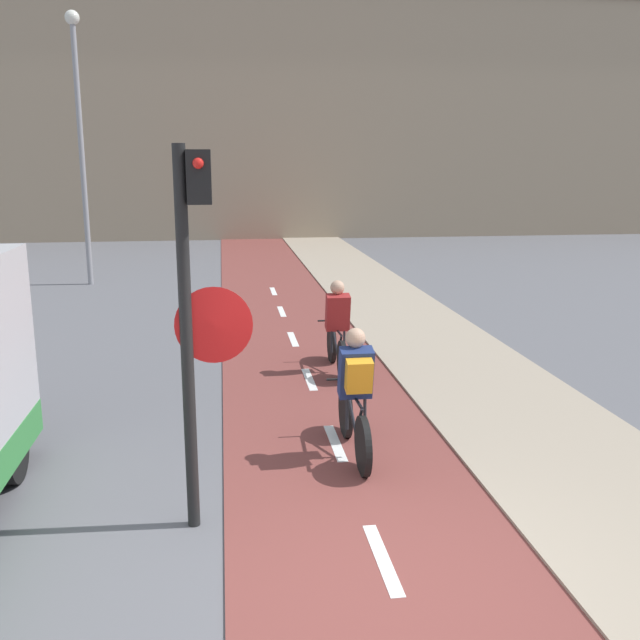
{
  "coord_description": "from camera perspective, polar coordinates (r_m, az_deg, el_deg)",
  "views": [
    {
      "loc": [
        -1.23,
        -4.69,
        3.23
      ],
      "look_at": [
        0.0,
        4.31,
        1.2
      ],
      "focal_mm": 40.0,
      "sensor_mm": 36.0,
      "label": 1
    }
  ],
  "objects": [
    {
      "name": "ground_plane",
      "position": [
        5.83,
        6.18,
        -21.14
      ],
      "size": [
        120.0,
        120.0,
        0.0
      ],
      "primitive_type": "plane",
      "color": "#5B5B60"
    },
    {
      "name": "bike_lane",
      "position": [
        5.83,
        6.16,
        -21.02
      ],
      "size": [
        2.59,
        60.0,
        0.02
      ],
      "color": "brown",
      "rests_on": "ground_plane"
    },
    {
      "name": "building_row_background",
      "position": [
        32.76,
        -5.85,
        15.99
      ],
      "size": [
        60.0,
        5.2,
        10.4
      ],
      "color": "gray",
      "rests_on": "ground_plane"
    },
    {
      "name": "traffic_light_pole",
      "position": [
        6.13,
        -10.0,
        1.58
      ],
      "size": [
        0.67,
        0.26,
        3.37
      ],
      "color": "black",
      "rests_on": "ground_plane"
    },
    {
      "name": "street_lamp_far",
      "position": [
        19.9,
        -18.69,
        14.77
      ],
      "size": [
        0.36,
        0.36,
        6.9
      ],
      "color": "gray",
      "rests_on": "ground_plane"
    },
    {
      "name": "cyclist_near",
      "position": [
        7.87,
        2.83,
        -6.12
      ],
      "size": [
        0.46,
        1.72,
        1.47
      ],
      "color": "black",
      "rests_on": "ground_plane"
    },
    {
      "name": "cyclist_far",
      "position": [
        11.03,
        1.38,
        -0.88
      ],
      "size": [
        0.46,
        1.67,
        1.45
      ],
      "color": "black",
      "rests_on": "ground_plane"
    }
  ]
}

